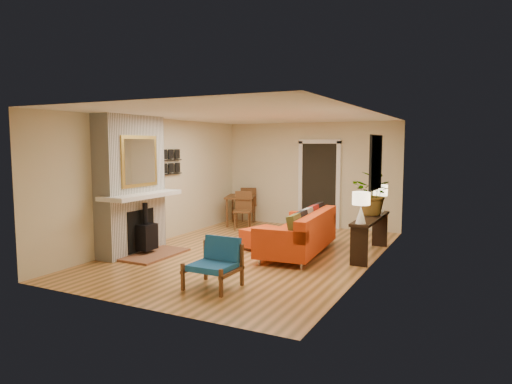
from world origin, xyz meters
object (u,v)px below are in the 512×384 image
ottoman (267,238)px  lamp_far (380,195)px  dining_table (243,202)px  lamp_near (361,204)px  sofa (302,234)px  blue_chair (216,260)px  console_table (371,225)px  houseplant (374,193)px

ottoman → lamp_far: lamp_far is taller
ottoman → dining_table: 2.85m
ottoman → lamp_near: lamp_near is taller
sofa → dining_table: bearing=137.4°
lamp_far → sofa: bearing=-134.4°
dining_table → sofa: bearing=-42.6°
blue_chair → lamp_far: (1.59, 3.61, 0.68)m
console_table → lamp_near: (0.00, -0.78, 0.49)m
blue_chair → lamp_far: size_ratio=1.32×
blue_chair → dining_table: size_ratio=0.41×
dining_table → lamp_far: lamp_far is taller
blue_chair → console_table: console_table is taller
ottoman → dining_table: dining_table is taller
sofa → blue_chair: size_ratio=3.26×
console_table → lamp_near: bearing=-90.0°
lamp_near → lamp_far: size_ratio=1.00×
blue_chair → lamp_near: lamp_near is taller
sofa → dining_table: dining_table is taller
ottoman → lamp_near: size_ratio=1.85×
dining_table → lamp_near: 4.50m
ottoman → console_table: size_ratio=0.54×
lamp_near → lamp_far: 1.52m
dining_table → ottoman: bearing=-52.2°
sofa → ottoman: size_ratio=2.32×
houseplant → lamp_far: bearing=88.9°
dining_table → lamp_far: (3.65, -1.07, 0.46)m
console_table → dining_table: bearing=153.6°
dining_table → houseplant: (3.64, -1.58, 0.54)m
dining_table → houseplant: bearing=-23.4°
blue_chair → lamp_near: bearing=52.6°
console_table → lamp_far: lamp_far is taller
console_table → lamp_near: lamp_near is taller
dining_table → lamp_near: (3.65, -2.59, 0.46)m
sofa → ottoman: sofa is taller
sofa → lamp_near: 1.39m
ottoman → blue_chair: bearing=-82.4°
ottoman → houseplant: size_ratio=1.20×
houseplant → ottoman: bearing=-161.0°
console_table → houseplant: (-0.01, 0.24, 0.56)m
dining_table → console_table: dining_table is taller
blue_chair → console_table: 3.28m
sofa → lamp_far: bearing=45.6°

